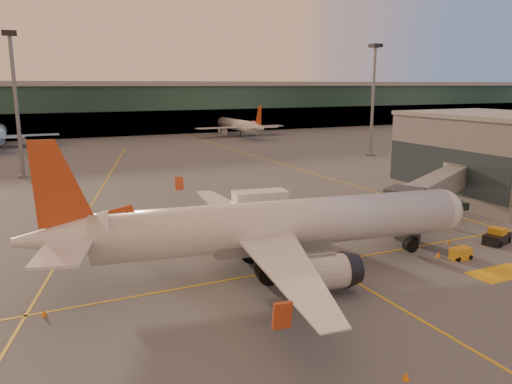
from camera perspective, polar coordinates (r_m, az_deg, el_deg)
name	(u,v)px	position (r m, az deg, el deg)	size (l,w,h in m)	color
ground	(305,292)	(41.73, 5.59, -11.28)	(600.00, 600.00, 0.00)	#4C4F54
taxi_markings	(116,194)	(79.96, -15.72, -0.23)	(100.12, 173.00, 0.01)	gold
terminal	(84,109)	(175.81, -19.05, 9.00)	(400.00, 20.00, 17.60)	#19382D
gate_building	(490,156)	(80.58, 25.18, 3.71)	(18.40, 22.40, 12.60)	slate
mast_west_near	(15,94)	(98.73, -25.81, 10.01)	(2.40, 2.40, 25.60)	slate
mast_east_near	(373,92)	(120.76, 13.25, 11.07)	(2.40, 2.40, 25.60)	slate
main_airplane	(268,227)	(44.77, 1.43, -4.05)	(41.35, 37.45, 12.50)	silver
jet_bridge	(439,188)	(64.74, 20.19, 0.46)	(23.01, 14.41, 6.09)	slate
catering_truck	(261,209)	(56.99, 0.55, -1.90)	(6.43, 3.55, 4.75)	#A23C17
gpu_cart	(461,254)	(52.45, 22.35, -6.53)	(2.03, 1.20, 1.16)	gold
pushback_tug	(497,237)	(59.05, 25.86, -4.67)	(3.69, 2.66, 1.71)	black
cone_nose	(449,242)	(56.93, 21.18, -5.34)	(0.38, 0.38, 0.49)	orange
cone_tail	(44,313)	(40.54, -23.07, -12.61)	(0.40, 0.40, 0.50)	orange
cone_wing_right	(406,376)	(31.62, 16.77, -19.48)	(0.41, 0.41, 0.52)	orange
cone_wing_left	(210,221)	(61.03, -5.27, -3.34)	(0.47, 0.47, 0.60)	orange
cone_fwd	(439,254)	(52.42, 20.14, -6.71)	(0.44, 0.44, 0.56)	orange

